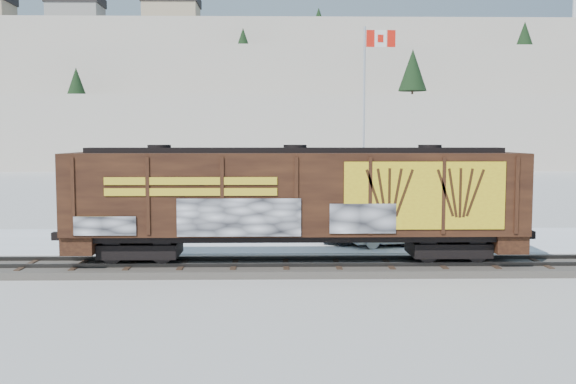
{
  "coord_description": "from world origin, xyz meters",
  "views": [
    {
      "loc": [
        -2.39,
        -24.85,
        5.17
      ],
      "look_at": [
        -1.86,
        3.0,
        2.83
      ],
      "focal_mm": 40.0,
      "sensor_mm": 36.0,
      "label": 1
    }
  ],
  "objects_px": {
    "hopper_railcar": "(295,197)",
    "car_silver": "(122,228)",
    "car_white": "(393,231)",
    "car_dark": "(373,228)",
    "flagpole": "(365,151)"
  },
  "relations": [
    {
      "from": "flagpole",
      "to": "car_dark",
      "type": "bearing_deg",
      "value": -94.91
    },
    {
      "from": "hopper_railcar",
      "to": "flagpole",
      "type": "bearing_deg",
      "value": 71.39
    },
    {
      "from": "car_silver",
      "to": "car_dark",
      "type": "distance_m",
      "value": 12.28
    },
    {
      "from": "flagpole",
      "to": "car_white",
      "type": "distance_m",
      "value": 9.12
    },
    {
      "from": "hopper_railcar",
      "to": "car_silver",
      "type": "distance_m",
      "value": 10.64
    },
    {
      "from": "car_dark",
      "to": "car_silver",
      "type": "bearing_deg",
      "value": 92.9
    },
    {
      "from": "car_silver",
      "to": "car_white",
      "type": "bearing_deg",
      "value": -80.31
    },
    {
      "from": "hopper_railcar",
      "to": "car_dark",
      "type": "relative_size",
      "value": 3.35
    },
    {
      "from": "hopper_railcar",
      "to": "car_dark",
      "type": "distance_m",
      "value": 7.58
    },
    {
      "from": "hopper_railcar",
      "to": "flagpole",
      "type": "relative_size",
      "value": 1.48
    },
    {
      "from": "car_white",
      "to": "car_dark",
      "type": "xyz_separation_m",
      "value": [
        -0.88,
        0.58,
        0.03
      ]
    },
    {
      "from": "car_white",
      "to": "car_silver",
      "type": "bearing_deg",
      "value": 73.2
    },
    {
      "from": "hopper_railcar",
      "to": "car_dark",
      "type": "bearing_deg",
      "value": 56.71
    },
    {
      "from": "flagpole",
      "to": "car_silver",
      "type": "distance_m",
      "value": 15.39
    },
    {
      "from": "car_white",
      "to": "car_dark",
      "type": "bearing_deg",
      "value": 43.52
    }
  ]
}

